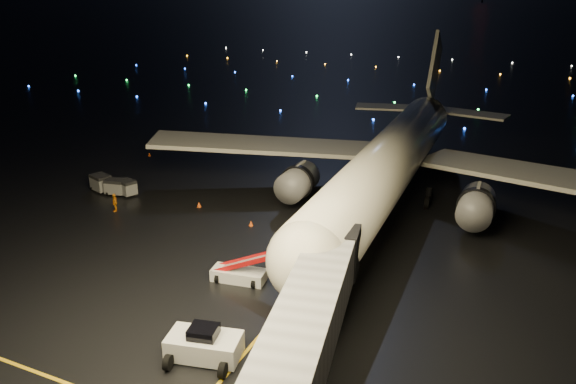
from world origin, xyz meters
The scene contains 14 objects.
ground centered at (0.00, 300.00, 0.00)m, with size 2000.00×2000.00×0.00m, color black.
lane_centre centered at (12.00, 15.00, 0.01)m, with size 0.25×80.00×0.02m, color gold.
airliner centered at (13.37, 27.84, 7.93)m, with size 55.98×53.18×15.86m, color silver, non-canonical shape.
pushback_tug centered at (9.92, -4.56, 1.07)m, with size 4.49×2.35×2.14m, color silver.
belt_loader centered at (7.14, 4.68, 1.49)m, with size 6.13×1.67×2.97m, color silver, non-canonical shape.
crew_c centered at (-11.22, 11.89, 0.95)m, with size 1.11×0.46×1.90m, color orange.
safety_cone_0 centered at (3.03, 14.38, 0.26)m, with size 0.45×0.45×0.51m, color #FB5916.
safety_cone_1 centered at (1.16, 23.77, 0.22)m, with size 0.40×0.40×0.45m, color #FB5916.
safety_cone_2 centered at (-4.17, 16.41, 0.28)m, with size 0.49×0.49×0.56m, color #FB5916.
safety_cone_3 centered at (-20.40, 29.23, 0.22)m, with size 0.39×0.39×0.44m, color #FB5916.
taxiway_lights centered at (0.00, 106.00, 0.18)m, with size 164.00×92.00×0.36m, color black, non-canonical shape.
baggage_cart_0 centered at (-13.17, 16.09, 0.86)m, with size 2.01×1.41×1.71m, color gray.
baggage_cart_1 centered at (-14.40, 15.71, 0.87)m, with size 2.05×1.44×1.75m, color gray.
baggage_cart_2 centered at (-16.63, 15.88, 0.95)m, with size 2.23×1.56×1.89m, color gray.
Camera 1 is at (26.67, -28.77, 21.63)m, focal length 35.00 mm.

